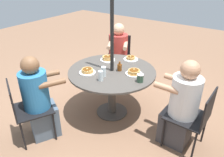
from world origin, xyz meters
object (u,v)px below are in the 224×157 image
pancake_plate_d (134,72)px  drinking_glass_b (101,76)px  drinking_glass_a (104,72)px  patio_chair_south (194,116)px  diner_south (181,108)px  pancake_plate_c (108,59)px  diner_north (118,56)px  diner_east (39,101)px  coffee_cup (140,78)px  pancake_plate_a (131,58)px  patio_table (112,78)px  pancake_plate_b (87,71)px  patio_chair_east (26,107)px  syrup_bottle (120,67)px  patio_chair_north (119,54)px

pancake_plate_d → drinking_glass_b: bearing=-32.3°
pancake_plate_d → drinking_glass_a: size_ratio=1.67×
patio_chair_south → diner_south: diner_south is taller
drinking_glass_b → pancake_plate_c: bearing=-151.4°
diner_north → drinking_glass_b: size_ratio=8.30×
diner_east → coffee_cup: bearing=69.0°
diner_south → coffee_cup: diner_south is taller
coffee_cup → drinking_glass_a: size_ratio=0.77×
patio_chair_south → drinking_glass_a: bearing=100.0°
diner_north → pancake_plate_a: size_ratio=4.91×
patio_table → pancake_plate_d: 0.35m
pancake_plate_b → pancake_plate_d: bearing=121.5°
diner_east → patio_chair_south: diner_east is taller
diner_south → drinking_glass_b: diner_south is taller
patio_chair_east → diner_east: bearing=90.0°
diner_north → drinking_glass_a: size_ratio=8.19×
coffee_cup → patio_table: bearing=-97.7°
syrup_bottle → diner_east: bearing=-29.5°
syrup_bottle → pancake_plate_b: bearing=-45.8°
pancake_plate_a → diner_east: bearing=-19.0°
coffee_cup → drinking_glass_b: 0.50m
diner_east → syrup_bottle: (-0.99, 0.56, 0.25)m
patio_table → drinking_glass_b: size_ratio=9.13×
diner_south → pancake_plate_d: size_ratio=5.01×
patio_table → drinking_glass_a: (0.21, 0.01, 0.19)m
pancake_plate_a → pancake_plate_d: bearing=35.7°
patio_chair_south → diner_north: bearing=62.8°
patio_chair_south → coffee_cup: (0.03, -0.73, 0.29)m
diner_north → diner_south: (0.95, 1.55, 0.01)m
syrup_bottle → pancake_plate_a: bearing=-170.5°
diner_north → pancake_plate_b: size_ratio=4.91×
diner_north → drinking_glass_a: bearing=85.8°
pancake_plate_a → diner_south: bearing=63.1°
pancake_plate_b → syrup_bottle: 0.45m
patio_chair_east → diner_south: bearing=60.2°
diner_north → drinking_glass_a: (1.13, 0.52, 0.27)m
patio_chair_north → diner_south: (1.10, 1.63, 0.04)m
patio_chair_north → diner_south: diner_south is taller
patio_chair_south → syrup_bottle: size_ratio=6.18×
diner_north → coffee_cup: diner_north is taller
patio_chair_south → pancake_plate_d: size_ratio=3.62×
pancake_plate_b → diner_east: bearing=-19.3°
patio_chair_south → drinking_glass_b: 1.23m
patio_chair_east → pancake_plate_d: patio_chair_east is taller
patio_table → pancake_plate_c: (-0.26, -0.26, 0.15)m
diner_north → drinking_glass_a: diner_north is taller
pancake_plate_c → patio_table: bearing=45.8°
pancake_plate_b → diner_south: bearing=99.9°
syrup_bottle → patio_chair_east: bearing=-29.2°
patio_chair_east → pancake_plate_b: patio_chair_east is taller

